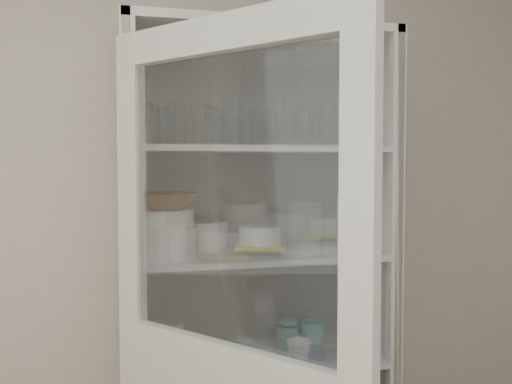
{
  "coord_description": "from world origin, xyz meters",
  "views": [
    {
      "loc": [
        -0.33,
        -0.83,
        1.6
      ],
      "look_at": [
        0.2,
        1.27,
        1.49
      ],
      "focal_mm": 40.0,
      "sensor_mm": 36.0,
      "label": 1
    }
  ],
  "objects": [
    {
      "name": "measuring_cups",
      "position": [
        0.09,
        1.2,
        0.88
      ],
      "size": [
        0.11,
        0.11,
        0.04
      ],
      "primitive_type": "cylinder",
      "color": "#B7B9C2",
      "rests_on": "shelf_mugs"
    },
    {
      "name": "terracotta_bowl",
      "position": [
        -0.15,
        1.2,
        1.46
      ],
      "size": [
        0.3,
        0.3,
        0.06
      ],
      "primitive_type": "imported",
      "rotation": [
        0.0,
        0.0,
        -0.26
      ],
      "color": "brown",
      "rests_on": "cream_bowl"
    },
    {
      "name": "goblet_3",
      "position": [
        0.56,
        1.35,
        1.74
      ],
      "size": [
        0.07,
        0.07,
        0.16
      ],
      "primitive_type": null,
      "color": "silver",
      "rests_on": "shelf_glass"
    },
    {
      "name": "wall_back",
      "position": [
        0.0,
        1.5,
        1.3
      ],
      "size": [
        3.6,
        0.02,
        2.6
      ],
      "primitive_type": "cube",
      "color": "beige",
      "rests_on": "ground"
    },
    {
      "name": "glass_platter",
      "position": [
        0.21,
        1.24,
        1.27
      ],
      "size": [
        0.39,
        0.39,
        0.02
      ],
      "primitive_type": "cylinder",
      "rotation": [
        0.0,
        0.0,
        -0.22
      ],
      "color": "silver",
      "rests_on": "shelf_plates"
    },
    {
      "name": "tumbler_1",
      "position": [
        0.09,
        1.11,
        1.72
      ],
      "size": [
        0.06,
        0.06,
        0.13
      ],
      "primitive_type": "cylinder",
      "rotation": [
        0.0,
        0.0,
        0.01
      ],
      "color": "silver",
      "rests_on": "shelf_glass"
    },
    {
      "name": "plate_stack_back",
      "position": [
        0.0,
        1.36,
        1.32
      ],
      "size": [
        0.21,
        0.21,
        0.11
      ],
      "primitive_type": "cylinder",
      "color": "white",
      "rests_on": "shelf_plates"
    },
    {
      "name": "mug_teal",
      "position": [
        0.44,
        1.31,
        0.91
      ],
      "size": [
        0.12,
        0.12,
        0.1
      ],
      "primitive_type": "imported",
      "rotation": [
        0.0,
        0.0,
        -0.1
      ],
      "color": "#187780",
      "rests_on": "shelf_mugs"
    },
    {
      "name": "yellow_trivet",
      "position": [
        0.21,
        1.24,
        1.29
      ],
      "size": [
        0.22,
        0.22,
        0.01
      ],
      "primitive_type": "cube",
      "rotation": [
        0.0,
        0.0,
        -0.28
      ],
      "color": "gold",
      "rests_on": "glass_platter"
    },
    {
      "name": "plate_stack_front",
      "position": [
        -0.15,
        1.2,
        1.32
      ],
      "size": [
        0.23,
        0.23,
        0.11
      ],
      "primitive_type": "cylinder",
      "color": "white",
      "rests_on": "shelf_plates"
    },
    {
      "name": "goblet_0",
      "position": [
        -0.2,
        1.35,
        1.75
      ],
      "size": [
        0.08,
        0.08,
        0.18
      ],
      "primitive_type": null,
      "color": "silver",
      "rests_on": "shelf_glass"
    },
    {
      "name": "cream_bowl",
      "position": [
        -0.15,
        1.2,
        1.4
      ],
      "size": [
        0.22,
        0.22,
        0.06
      ],
      "primitive_type": "cylinder",
      "rotation": [
        0.0,
        0.0,
        -0.1
      ],
      "color": "white",
      "rests_on": "plate_stack_front"
    },
    {
      "name": "white_canister",
      "position": [
        -0.14,
        1.29,
        0.93
      ],
      "size": [
        0.15,
        0.15,
        0.14
      ],
      "primitive_type": "cylinder",
      "rotation": [
        0.0,
        0.0,
        0.35
      ],
      "color": "white",
      "rests_on": "shelf_mugs"
    },
    {
      "name": "mug_blue",
      "position": [
        0.58,
        1.21,
        0.91
      ],
      "size": [
        0.13,
        0.13,
        0.1
      ],
      "primitive_type": "imported",
      "rotation": [
        0.0,
        0.0,
        -0.06
      ],
      "color": "#1D3196",
      "rests_on": "shelf_mugs"
    },
    {
      "name": "goblet_1",
      "position": [
        0.05,
        1.35,
        1.75
      ],
      "size": [
        0.08,
        0.08,
        0.17
      ],
      "primitive_type": null,
      "color": "silver",
      "rests_on": "shelf_glass"
    },
    {
      "name": "tumbler_0",
      "position": [
        -0.21,
        1.16,
        1.72
      ],
      "size": [
        0.07,
        0.07,
        0.13
      ],
      "primitive_type": "cylinder",
      "rotation": [
        0.0,
        0.0,
        -0.08
      ],
      "color": "silver",
      "rests_on": "shelf_glass"
    },
    {
      "name": "mug_white",
      "position": [
        0.33,
        1.13,
        0.9
      ],
      "size": [
        0.1,
        0.1,
        0.09
      ],
      "primitive_type": "imported",
      "rotation": [
        0.0,
        0.0,
        0.1
      ],
      "color": "white",
      "rests_on": "shelf_mugs"
    },
    {
      "name": "tumbler_8",
      "position": [
        -0.14,
        1.26,
        1.73
      ],
      "size": [
        0.09,
        0.09,
        0.13
      ],
      "primitive_type": "cylinder",
      "rotation": [
        0.0,
        0.0,
        -0.34
      ],
      "color": "silver",
      "rests_on": "shelf_glass"
    },
    {
      "name": "tumbler_2",
      "position": [
        0.17,
        1.14,
        1.72
      ],
      "size": [
        0.07,
        0.07,
        0.13
      ],
      "primitive_type": "cylinder",
      "rotation": [
        0.0,
        0.0,
        -0.07
      ],
      "color": "silver",
      "rests_on": "shelf_glass"
    },
    {
      "name": "pantry_cabinet",
      "position": [
        0.2,
        1.34,
        0.94
      ],
      "size": [
        1.0,
        0.45,
        2.1
      ],
      "color": "beige",
      "rests_on": "floor"
    },
    {
      "name": "tumbler_7",
      "position": [
        -0.14,
        1.29,
        1.73
      ],
      "size": [
        0.09,
        0.09,
        0.14
      ],
      "primitive_type": "cylinder",
      "rotation": [
        0.0,
        0.0,
        -0.43
      ],
      "color": "silver",
      "rests_on": "shelf_glass"
    },
    {
      "name": "white_ramekin",
      "position": [
        0.21,
        1.24,
        1.33
      ],
      "size": [
        0.18,
        0.18,
        0.07
      ],
      "primitive_type": "cylinder",
      "rotation": [
        0.0,
        0.0,
        -0.1
      ],
      "color": "white",
      "rests_on": "yellow_trivet"
    },
    {
      "name": "grey_bowl_stack",
      "position": [
        0.61,
        1.31,
        1.36
      ],
      "size": [
        0.12,
        0.12,
        0.2
      ],
      "primitive_type": "cylinder",
      "color": "silver",
      "rests_on": "shelf_plates"
    },
    {
      "name": "tumbler_3",
      "position": [
        0.21,
        1.14,
        1.74
      ],
      "size": [
        0.1,
        0.1,
        0.15
      ],
      "primitive_type": "cylinder",
      "rotation": [
        0.0,
        0.0,
        -0.39
      ],
      "color": "silver",
      "rests_on": "shelf_glass"
    },
    {
      "name": "teal_jar",
      "position": [
        0.34,
        1.31,
        0.91
      ],
      "size": [
        0.09,
        0.09,
        0.11
      ],
      "color": "#187780",
      "rests_on": "shelf_mugs"
    },
    {
      "name": "goblet_2",
      "position": [
        0.24,
        1.37,
        1.74
      ],
      "size": [
        0.07,
        0.07,
        0.15
      ],
      "primitive_type": null,
      "color": "silver",
      "rests_on": "shelf_glass"
    },
    {
      "name": "tumbler_10",
      "position": [
        0.04,
        1.3,
        1.74
      ],
      "size": [
        0.1,
        0.1,
        0.15
      ],
      "primitive_type": "cylinder",
      "rotation": [
        0.0,
        0.0,
        0.37
      ],
      "color": "silver",
      "rests_on": "shelf_glass"
    },
    {
      "name": "tumbler_5",
      "position": [
        0.53,
        1.13,
        1.72
      ],
      "size": [
        0.08,
        0.08,
        0.13
      ],
      "primitive_type": "cylinder",
      "rotation": [
        0.0,
        0.0,
        -0.25
      ],
      "color": "silver",
      "rests_on": "shelf_glass"
    },
    {
      "name": "tumbler_4",
      "position": [
        0.33,
        1.11,
        1.73
      ],
      "size": [
        0.08,
        0.08,
        0.14
      ],
      "primitive_type": "cylinder",
      "rotation": [
        0.0,
        0.0,
        -0.19
      ],
      "color": "silver",
      "rests_on": "shelf_glass"
    },
    {
      "name": "tumbler_6",
      "position": [
        0.47,
        1.15,
        1.73
      ],
      "size": [
        0.08,
        0.08,
        0.14
      ],
      "primitive_type": "cylinder",
      "rotation": [
        0.0,
        0.0,
        0.17
      ],
      "color": "silver",
      "rests_on": "shelf_glass"
    },
    {
      "name": "tumbler_9",
      "position": [
        -0.08,
        1.29,
        1.73
      ],
      "size": [
        0.08,
        0.08,
        0.15
      ],
      "primitive_type": "cylinder",
      "rotation": [
        0.0,
        0.0,
        -0.13
      ],
      "color": "silver",
      "rests_on": "shelf_glass"
    }
  ]
}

